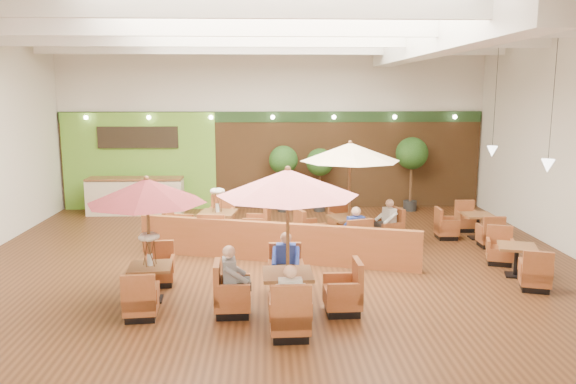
{
  "coord_description": "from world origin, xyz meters",
  "views": [
    {
      "loc": [
        -0.2,
        -12.67,
        3.84
      ],
      "look_at": [
        0.3,
        0.5,
        1.5
      ],
      "focal_mm": 35.0,
      "sensor_mm": 36.0,
      "label": 1
    }
  ],
  "objects_px": {
    "topiary_0": "(283,163)",
    "topiary_2": "(412,156)",
    "table_4": "(516,261)",
    "diner_4": "(388,218)",
    "diner_0": "(290,293)",
    "table_0": "(148,207)",
    "diner_2": "(232,273)",
    "table_3": "(218,225)",
    "diner_3": "(355,227)",
    "booth_divider": "(274,242)",
    "diner_1": "(286,257)",
    "table_1": "(288,215)",
    "table_2": "(350,175)",
    "table_5": "(469,227)",
    "topiary_1": "(320,165)",
    "service_counter": "(136,196)"
  },
  "relations": [
    {
      "from": "topiary_0",
      "to": "topiary_2",
      "type": "xyz_separation_m",
      "value": [
        4.18,
        0.0,
        0.19
      ]
    },
    {
      "from": "table_4",
      "to": "diner_4",
      "type": "bearing_deg",
      "value": 150.04
    },
    {
      "from": "topiary_2",
      "to": "diner_0",
      "type": "distance_m",
      "value": 10.59
    },
    {
      "from": "diner_4",
      "to": "table_0",
      "type": "bearing_deg",
      "value": 104.31
    },
    {
      "from": "diner_2",
      "to": "table_4",
      "type": "bearing_deg",
      "value": 100.8
    },
    {
      "from": "table_0",
      "to": "table_4",
      "type": "bearing_deg",
      "value": 3.29
    },
    {
      "from": "table_3",
      "to": "diner_3",
      "type": "height_order",
      "value": "table_3"
    },
    {
      "from": "booth_divider",
      "to": "diner_1",
      "type": "bearing_deg",
      "value": -68.44
    },
    {
      "from": "table_1",
      "to": "topiary_2",
      "type": "height_order",
      "value": "table_1"
    },
    {
      "from": "table_2",
      "to": "table_5",
      "type": "height_order",
      "value": "table_2"
    },
    {
      "from": "table_0",
      "to": "topiary_2",
      "type": "bearing_deg",
      "value": 43.48
    },
    {
      "from": "booth_divider",
      "to": "table_0",
      "type": "relative_size",
      "value": 2.8
    },
    {
      "from": "booth_divider",
      "to": "diner_2",
      "type": "distance_m",
      "value": 3.24
    },
    {
      "from": "table_4",
      "to": "diner_3",
      "type": "bearing_deg",
      "value": 173.21
    },
    {
      "from": "topiary_1",
      "to": "diner_4",
      "type": "relative_size",
      "value": 2.76
    },
    {
      "from": "table_0",
      "to": "topiary_1",
      "type": "xyz_separation_m",
      "value": [
        3.89,
        7.88,
        -0.25
      ]
    },
    {
      "from": "table_0",
      "to": "topiary_1",
      "type": "distance_m",
      "value": 8.79
    },
    {
      "from": "topiary_1",
      "to": "booth_divider",
      "type": "bearing_deg",
      "value": -105.76
    },
    {
      "from": "table_5",
      "to": "topiary_0",
      "type": "bearing_deg",
      "value": 143.57
    },
    {
      "from": "table_4",
      "to": "topiary_1",
      "type": "height_order",
      "value": "topiary_1"
    },
    {
      "from": "topiary_2",
      "to": "diner_0",
      "type": "relative_size",
      "value": 3.2
    },
    {
      "from": "diner_0",
      "to": "diner_4",
      "type": "distance_m",
      "value": 5.93
    },
    {
      "from": "table_1",
      "to": "topiary_1",
      "type": "relative_size",
      "value": 1.27
    },
    {
      "from": "table_4",
      "to": "diner_1",
      "type": "distance_m",
      "value": 5.01
    },
    {
      "from": "diner_4",
      "to": "diner_1",
      "type": "bearing_deg",
      "value": 121.36
    },
    {
      "from": "table_4",
      "to": "diner_2",
      "type": "distance_m",
      "value": 6.18
    },
    {
      "from": "booth_divider",
      "to": "diner_3",
      "type": "bearing_deg",
      "value": 23.13
    },
    {
      "from": "table_3",
      "to": "topiary_1",
      "type": "relative_size",
      "value": 1.34
    },
    {
      "from": "booth_divider",
      "to": "diner_0",
      "type": "height_order",
      "value": "diner_0"
    },
    {
      "from": "diner_0",
      "to": "diner_3",
      "type": "bearing_deg",
      "value": 66.17
    },
    {
      "from": "diner_4",
      "to": "table_1",
      "type": "bearing_deg",
      "value": 128.11
    },
    {
      "from": "service_counter",
      "to": "diner_3",
      "type": "height_order",
      "value": "diner_3"
    },
    {
      "from": "table_2",
      "to": "diner_4",
      "type": "distance_m",
      "value": 1.46
    },
    {
      "from": "booth_divider",
      "to": "diner_1",
      "type": "relative_size",
      "value": 8.68
    },
    {
      "from": "topiary_1",
      "to": "diner_2",
      "type": "distance_m",
      "value": 8.98
    },
    {
      "from": "table_2",
      "to": "diner_2",
      "type": "distance_m",
      "value": 5.19
    },
    {
      "from": "booth_divider",
      "to": "table_1",
      "type": "bearing_deg",
      "value": -69.95
    },
    {
      "from": "diner_0",
      "to": "diner_4",
      "type": "height_order",
      "value": "diner_0"
    },
    {
      "from": "booth_divider",
      "to": "topiary_2",
      "type": "relative_size",
      "value": 2.75
    },
    {
      "from": "table_0",
      "to": "table_2",
      "type": "distance_m",
      "value": 5.53
    },
    {
      "from": "table_5",
      "to": "topiary_2",
      "type": "height_order",
      "value": "topiary_2"
    },
    {
      "from": "diner_0",
      "to": "diner_1",
      "type": "height_order",
      "value": "diner_1"
    },
    {
      "from": "table_0",
      "to": "diner_2",
      "type": "distance_m",
      "value": 2.02
    },
    {
      "from": "topiary_2",
      "to": "diner_3",
      "type": "height_order",
      "value": "topiary_2"
    },
    {
      "from": "topiary_0",
      "to": "diner_0",
      "type": "xyz_separation_m",
      "value": [
        -0.18,
        -9.6,
        -0.87
      ]
    },
    {
      "from": "table_5",
      "to": "diner_1",
      "type": "height_order",
      "value": "diner_1"
    },
    {
      "from": "table_2",
      "to": "topiary_2",
      "type": "distance_m",
      "value": 5.06
    },
    {
      "from": "topiary_2",
      "to": "diner_2",
      "type": "height_order",
      "value": "topiary_2"
    },
    {
      "from": "service_counter",
      "to": "topiary_1",
      "type": "height_order",
      "value": "topiary_1"
    },
    {
      "from": "table_3",
      "to": "diner_4",
      "type": "bearing_deg",
      "value": 0.86
    }
  ]
}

